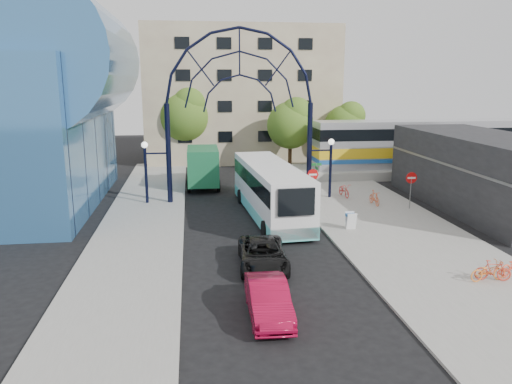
{
  "coord_description": "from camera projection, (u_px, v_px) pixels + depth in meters",
  "views": [
    {
      "loc": [
        -3.44,
        -20.8,
        8.57
      ],
      "look_at": [
        0.08,
        6.0,
        2.47
      ],
      "focal_mm": 35.0,
      "sensor_mm": 36.0,
      "label": 1
    }
  ],
  "objects": [
    {
      "name": "ground",
      "position": [
        272.0,
        275.0,
        22.44
      ],
      "size": [
        120.0,
        120.0,
        0.0
      ],
      "primitive_type": "plane",
      "color": "black",
      "rests_on": "ground"
    },
    {
      "name": "bike_far_a",
      "position": [
        488.0,
        271.0,
        21.36
      ],
      "size": [
        1.74,
        0.76,
        0.89
      ],
      "primitive_type": "imported",
      "rotation": [
        0.0,
        0.0,
        1.67
      ],
      "color": "orange",
      "rests_on": "sidewalk_east"
    },
    {
      "name": "bike_near_b",
      "position": [
        374.0,
        198.0,
        34.4
      ],
      "size": [
        0.55,
        1.65,
        0.98
      ],
      "primitive_type": "imported",
      "rotation": [
        0.0,
        0.0,
        0.05
      ],
      "color": "#E75A2E",
      "rests_on": "sidewalk_east"
    },
    {
      "name": "bike_near_a",
      "position": [
        344.0,
        190.0,
        36.82
      ],
      "size": [
        0.79,
        1.91,
        0.98
      ],
      "primitive_type": "imported",
      "rotation": [
        0.0,
        0.0,
        0.07
      ],
      "color": "red",
      "rests_on": "sidewalk_east"
    },
    {
      "name": "plaza_west",
      "position": [
        138.0,
        238.0,
        27.41
      ],
      "size": [
        5.0,
        50.0,
        0.12
      ],
      "primitive_type": "cube",
      "color": "gray",
      "rests_on": "ground"
    },
    {
      "name": "street_name_sign",
      "position": [
        316.0,
        174.0,
        34.82
      ],
      "size": [
        0.7,
        0.7,
        2.8
      ],
      "color": "slate",
      "rests_on": "sidewalk_east"
    },
    {
      "name": "tree_north_c",
      "position": [
        346.0,
        124.0,
        50.05
      ],
      "size": [
        4.16,
        4.16,
        6.5
      ],
      "color": "#382314",
      "rests_on": "ground"
    },
    {
      "name": "black_suv",
      "position": [
        263.0,
        254.0,
        23.14
      ],
      "size": [
        2.45,
        4.83,
        1.31
      ],
      "primitive_type": "imported",
      "rotation": [
        0.0,
        0.0,
        -0.06
      ],
      "color": "black",
      "rests_on": "ground"
    },
    {
      "name": "gateway_arch",
      "position": [
        240.0,
        80.0,
        34.1
      ],
      "size": [
        13.64,
        0.44,
        12.1
      ],
      "color": "black",
      "rests_on": "ground"
    },
    {
      "name": "bike_far_b",
      "position": [
        493.0,
        270.0,
        21.38
      ],
      "size": [
        1.58,
        0.8,
        0.92
      ],
      "primitive_type": "imported",
      "rotation": [
        0.0,
        0.0,
        1.31
      ],
      "color": "red",
      "rests_on": "sidewalk_east"
    },
    {
      "name": "tree_north_a",
      "position": [
        292.0,
        123.0,
        47.28
      ],
      "size": [
        4.48,
        4.48,
        7.0
      ],
      "color": "#382314",
      "rests_on": "ground"
    },
    {
      "name": "do_not_enter_sign",
      "position": [
        411.0,
        181.0,
        33.07
      ],
      "size": [
        0.76,
        0.07,
        2.48
      ],
      "color": "slate",
      "rests_on": "sidewalk_east"
    },
    {
      "name": "green_truck",
      "position": [
        203.0,
        167.0,
        40.55
      ],
      "size": [
        2.62,
        6.57,
        3.3
      ],
      "rotation": [
        0.0,
        0.0,
        -0.01
      ],
      "color": "black",
      "rests_on": "ground"
    },
    {
      "name": "stop_sign",
      "position": [
        313.0,
        178.0,
        34.22
      ],
      "size": [
        0.8,
        0.07,
        2.5
      ],
      "color": "slate",
      "rests_on": "sidewalk_east"
    },
    {
      "name": "sandwich_board",
      "position": [
        351.0,
        219.0,
        28.77
      ],
      "size": [
        0.55,
        0.61,
        0.99
      ],
      "color": "white",
      "rests_on": "sidewalk_east"
    },
    {
      "name": "city_bus",
      "position": [
        270.0,
        190.0,
        31.72
      ],
      "size": [
        3.52,
        12.29,
        3.33
      ],
      "rotation": [
        0.0,
        0.0,
        0.07
      ],
      "color": "white",
      "rests_on": "ground"
    },
    {
      "name": "transit_hall",
      "position": [
        12.0,
        108.0,
        33.53
      ],
      "size": [
        16.5,
        18.0,
        14.5
      ],
      "color": "#33689D",
      "rests_on": "ground"
    },
    {
      "name": "sidewalk_east",
      "position": [
        404.0,
        239.0,
        27.31
      ],
      "size": [
        8.0,
        56.0,
        0.12
      ],
      "primitive_type": "cube",
      "color": "gray",
      "rests_on": "ground"
    },
    {
      "name": "apartment_block",
      "position": [
        239.0,
        94.0,
        54.98
      ],
      "size": [
        20.0,
        12.1,
        14.0
      ],
      "color": "tan",
      "rests_on": "ground"
    },
    {
      "name": "train_car",
      "position": [
        449.0,
        143.0,
        45.62
      ],
      "size": [
        25.1,
        3.05,
        4.2
      ],
      "color": "#B7B7BC",
      "rests_on": "train_platform"
    },
    {
      "name": "commercial_block_east",
      "position": [
        482.0,
        172.0,
        33.59
      ],
      "size": [
        6.0,
        16.0,
        5.0
      ],
      "primitive_type": "cube",
      "color": "black",
      "rests_on": "ground"
    },
    {
      "name": "train_platform",
      "position": [
        447.0,
        170.0,
        46.17
      ],
      "size": [
        32.0,
        5.0,
        0.8
      ],
      "primitive_type": "cube",
      "color": "gray",
      "rests_on": "ground"
    },
    {
      "name": "red_sedan",
      "position": [
        268.0,
        299.0,
        18.35
      ],
      "size": [
        1.5,
        4.14,
        1.35
      ],
      "primitive_type": "imported",
      "rotation": [
        0.0,
        0.0,
        -0.02
      ],
      "color": "maroon",
      "rests_on": "ground"
    },
    {
      "name": "tree_north_b",
      "position": [
        186.0,
        114.0,
        49.73
      ],
      "size": [
        5.12,
        5.12,
        8.0
      ],
      "color": "#382314",
      "rests_on": "ground"
    }
  ]
}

